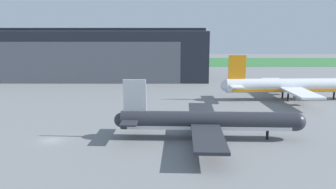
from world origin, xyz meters
TOP-DOWN VIEW (x-y plane):
  - ground_plane at (0.00, 0.00)m, footprint 440.00×440.00m
  - grass_field_strip at (0.00, 155.10)m, footprint 440.00×56.00m
  - maintenance_hangar at (-8.34, 88.56)m, footprint 94.96×39.83m
  - airliner_far_left at (61.29, 39.00)m, footprint 44.42×34.91m
  - airliner_near_right at (31.36, 1.35)m, footprint 38.47×34.24m

SIDE VIEW (x-z plane):
  - ground_plane at x=0.00m, z-range 0.00..0.00m
  - grass_field_strip at x=0.00m, z-range 0.00..0.08m
  - airliner_near_right at x=31.36m, z-range -2.47..9.59m
  - airliner_far_left at x=61.29m, z-range -2.64..11.29m
  - maintenance_hangar at x=-8.34m, z-range -0.46..21.43m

